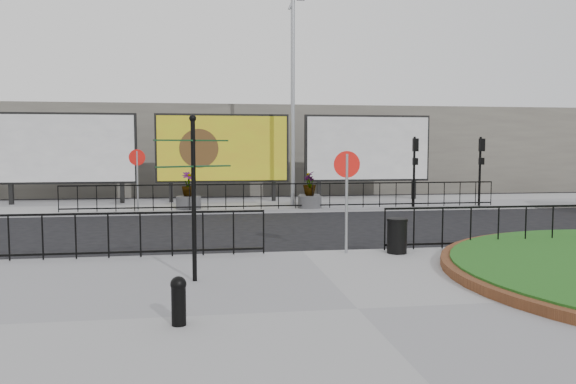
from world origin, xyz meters
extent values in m
plane|color=black|center=(0.00, 0.00, 0.00)|extent=(90.00, 90.00, 0.00)
cube|color=gray|center=(0.00, -5.00, 0.06)|extent=(30.00, 10.00, 0.12)
cube|color=gray|center=(0.00, 12.00, 0.06)|extent=(44.00, 6.00, 0.12)
cylinder|color=gray|center=(-5.00, 9.40, 1.32)|extent=(0.07, 0.07, 2.40)
cylinder|color=red|center=(-5.00, 9.40, 2.27)|extent=(0.64, 0.03, 0.64)
cylinder|color=white|center=(-5.00, 9.42, 2.27)|extent=(0.50, 0.03, 0.50)
cylinder|color=gray|center=(1.00, -0.40, 1.32)|extent=(0.07, 0.07, 2.40)
cylinder|color=red|center=(1.00, -0.40, 2.27)|extent=(0.64, 0.03, 0.64)
cylinder|color=white|center=(1.00, -0.38, 2.27)|extent=(0.50, 0.03, 0.50)
cube|color=black|center=(-10.90, 13.00, 0.62)|extent=(0.18, 0.18, 1.00)
cube|color=black|center=(-6.10, 13.00, 0.62)|extent=(0.18, 0.18, 1.00)
cube|color=black|center=(-8.50, 13.00, 2.62)|extent=(6.20, 0.25, 3.20)
cube|color=silver|center=(-8.50, 12.84, 2.62)|extent=(6.00, 0.06, 3.00)
cube|color=black|center=(-3.90, 13.00, 0.62)|extent=(0.18, 0.18, 1.00)
cube|color=black|center=(0.90, 13.00, 0.62)|extent=(0.18, 0.18, 1.00)
cube|color=black|center=(-1.50, 13.00, 2.62)|extent=(6.20, 0.25, 3.20)
cube|color=gold|center=(-1.50, 12.84, 2.62)|extent=(6.00, 0.06, 3.00)
cube|color=black|center=(3.10, 13.00, 0.62)|extent=(0.18, 0.18, 1.00)
cube|color=black|center=(7.90, 13.00, 0.62)|extent=(0.18, 0.18, 1.00)
cube|color=black|center=(5.50, 13.00, 2.62)|extent=(6.20, 0.25, 3.20)
cube|color=silver|center=(5.50, 12.84, 2.62)|extent=(6.00, 0.06, 3.00)
cylinder|color=gray|center=(1.50, 11.00, 4.62)|extent=(0.18, 0.18, 9.00)
cylinder|color=gray|center=(1.50, 11.00, 8.97)|extent=(0.43, 0.10, 0.77)
cylinder|color=black|center=(6.50, 9.40, 1.62)|extent=(0.10, 0.10, 3.00)
cube|color=black|center=(6.50, 9.28, 2.77)|extent=(0.22, 0.18, 0.55)
cube|color=black|center=(6.50, 9.28, 2.07)|extent=(0.20, 0.16, 0.30)
cylinder|color=black|center=(9.50, 9.40, 1.62)|extent=(0.10, 0.10, 3.00)
cube|color=black|center=(9.50, 9.28, 2.77)|extent=(0.22, 0.18, 0.55)
cube|color=black|center=(9.50, 9.28, 2.07)|extent=(0.20, 0.16, 0.30)
cube|color=slate|center=(0.00, 22.00, 2.50)|extent=(40.00, 10.00, 5.00)
cylinder|color=black|center=(-2.59, -2.73, 1.65)|extent=(0.09, 0.09, 3.05)
sphere|color=black|center=(-2.59, -2.73, 3.22)|extent=(0.13, 0.13, 0.13)
cube|color=#0E3417|center=(-2.95, -2.87, 2.81)|extent=(0.72, 0.38, 0.03)
cube|color=#0E3417|center=(-2.26, -2.55, 2.81)|extent=(0.69, 0.47, 0.03)
cube|color=#0E3417|center=(-2.93, -2.91, 2.32)|extent=(0.70, 0.44, 0.03)
cube|color=#0E3417|center=(-2.23, -2.60, 2.32)|extent=(0.72, 0.38, 0.03)
cylinder|color=black|center=(-2.78, -5.41, 0.41)|extent=(0.21, 0.21, 0.58)
sphere|color=black|center=(-2.78, -5.41, 0.72)|extent=(0.23, 0.23, 0.23)
cylinder|color=black|center=(2.21, -0.60, 0.52)|extent=(0.48, 0.48, 0.79)
cylinder|color=black|center=(2.21, -0.60, 0.94)|extent=(0.51, 0.51, 0.05)
cylinder|color=#4C4C4F|center=(-3.03, 9.96, 0.39)|extent=(1.02, 1.02, 0.53)
imported|color=#134712|center=(-3.03, 9.96, 1.16)|extent=(0.76, 0.76, 1.01)
cylinder|color=#4C4C4F|center=(2.00, 9.59, 0.38)|extent=(0.99, 0.99, 0.52)
imported|color=#134712|center=(2.00, 9.59, 1.06)|extent=(0.62, 0.62, 0.85)
cylinder|color=#4C4C4F|center=(2.20, 10.70, 0.36)|extent=(0.92, 0.92, 0.48)
imported|color=#134712|center=(2.20, 10.70, 1.11)|extent=(0.73, 0.73, 1.02)
camera|label=1|loc=(-2.40, -13.47, 2.69)|focal=35.00mm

